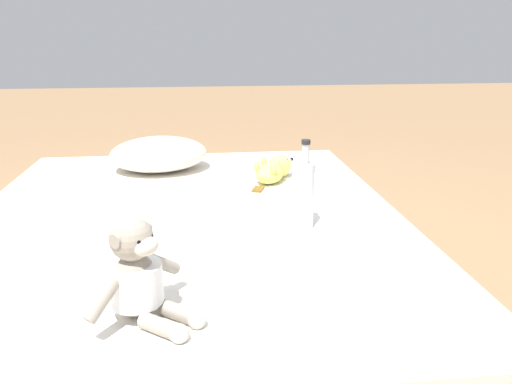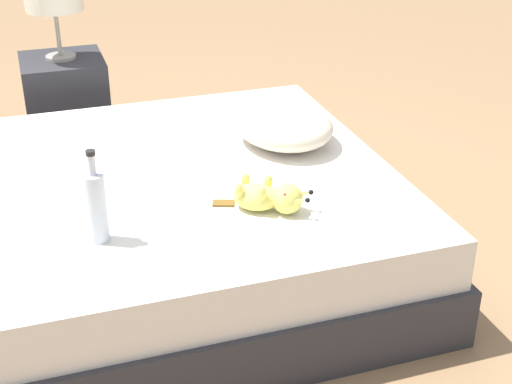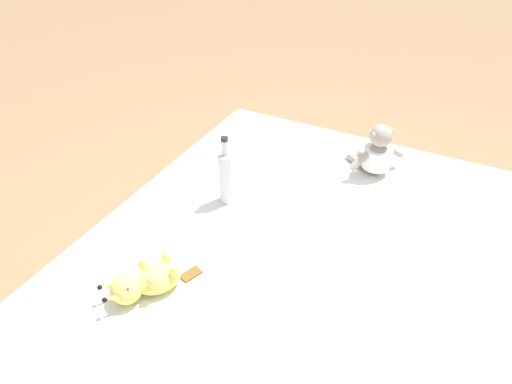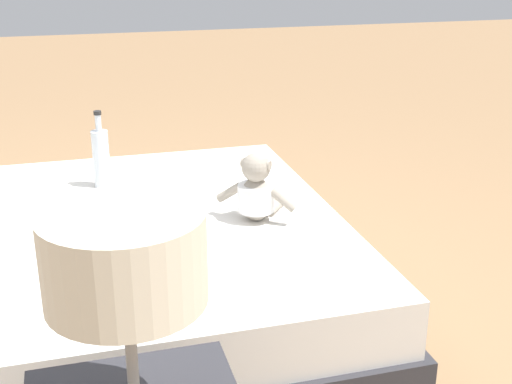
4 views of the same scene
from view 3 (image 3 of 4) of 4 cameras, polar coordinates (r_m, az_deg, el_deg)
ground_plane at (r=1.91m, az=4.73°, el=-16.08°), size 16.00×16.00×0.00m
bed at (r=1.77m, az=5.04°, el=-12.32°), size 1.54×1.88×0.39m
plush_monkey at (r=2.04m, az=14.76°, el=4.72°), size 0.25×0.26×0.24m
plush_yellow_creature at (r=1.50m, az=-13.73°, el=-10.88°), size 0.22×0.30×0.10m
glass_bottle at (r=1.79m, az=-3.75°, el=1.90°), size 0.06×0.06×0.29m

